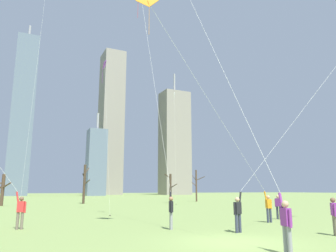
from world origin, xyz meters
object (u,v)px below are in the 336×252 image
object	(u,v)px
kite_flyer_foreground_left_yellow	(279,152)
bare_tree_right_of_center	(84,183)
distant_kite_low_near_trees_white	(174,105)
bystander_far_off_by_trees	(334,214)
kite_flyer_midfield_center_orange	(246,168)
kite_flyer_far_back_red	(163,156)
kite_flyer_foreground_right_blue	(253,147)
bare_tree_left_of_center	(2,189)
distant_kite_drifting_right_purple	(105,74)
bare_tree_leftmost	(171,187)
bystander_strolling_midfield	(278,206)
bare_tree_rightmost	(196,185)

from	to	relation	value
kite_flyer_foreground_left_yellow	bare_tree_right_of_center	world-z (taller)	kite_flyer_foreground_left_yellow
distant_kite_low_near_trees_white	bystander_far_off_by_trees	bearing A→B (deg)	-105.10
kite_flyer_midfield_center_orange	kite_flyer_far_back_red	xyz separation A→B (m)	(-5.26, 0.48, 0.54)
kite_flyer_foreground_right_blue	bare_tree_right_of_center	distance (m)	39.38
bare_tree_left_of_center	kite_flyer_foreground_left_yellow	bearing A→B (deg)	-67.92
kite_flyer_foreground_right_blue	bare_tree_left_of_center	bearing A→B (deg)	103.93
kite_flyer_far_back_red	distant_kite_drifting_right_purple	distance (m)	16.43
bare_tree_leftmost	distant_kite_drifting_right_purple	bearing A→B (deg)	-132.42
kite_flyer_foreground_right_blue	bare_tree_right_of_center	world-z (taller)	kite_flyer_foreground_right_blue
kite_flyer_midfield_center_orange	distant_kite_low_near_trees_white	xyz separation A→B (m)	(9.62, 29.15, 12.14)
kite_flyer_far_back_red	bystander_strolling_midfield	size ratio (longest dim) A/B	10.69
bare_tree_leftmost	kite_flyer_foreground_right_blue	bearing A→B (deg)	-111.20
kite_flyer_foreground_right_blue	bare_tree_rightmost	world-z (taller)	kite_flyer_foreground_right_blue
kite_flyer_foreground_right_blue	bystander_strolling_midfield	xyz separation A→B (m)	(8.65, 8.01, -2.57)
kite_flyer_foreground_left_yellow	distant_kite_drifting_right_purple	size ratio (longest dim) A/B	0.83
kite_flyer_midfield_center_orange	bare_tree_left_of_center	world-z (taller)	kite_flyer_midfield_center_orange
bystander_far_off_by_trees	bare_tree_rightmost	xyz separation A→B (m)	(15.61, 38.93, 1.88)
kite_flyer_foreground_left_yellow	bystander_strolling_midfield	xyz separation A→B (m)	(4.20, 4.71, -2.95)
kite_flyer_midfield_center_orange	bystander_far_off_by_trees	xyz separation A→B (m)	(0.24, -5.59, -2.35)
kite_flyer_foreground_right_blue	bare_tree_rightmost	size ratio (longest dim) A/B	3.81
kite_flyer_far_back_red	bare_tree_right_of_center	distance (m)	32.44
kite_flyer_foreground_left_yellow	distant_kite_drifting_right_purple	bearing A→B (deg)	106.57
bystander_strolling_midfield	distant_kite_drifting_right_purple	xyz separation A→B (m)	(-9.31, 12.47, 12.23)
kite_flyer_midfield_center_orange	distant_kite_low_near_trees_white	bearing A→B (deg)	71.74
kite_flyer_midfield_center_orange	bare_tree_leftmost	xyz separation A→B (m)	(9.47, 30.35, -0.93)
bare_tree_rightmost	kite_flyer_midfield_center_orange	bearing A→B (deg)	-115.43
kite_flyer_foreground_left_yellow	bare_tree_leftmost	bearing A→B (deg)	73.65
bystander_far_off_by_trees	bare_tree_rightmost	size ratio (longest dim) A/B	0.30
distant_kite_drifting_right_purple	kite_flyer_foreground_right_blue	bearing A→B (deg)	-88.15
kite_flyer_midfield_center_orange	bare_tree_right_of_center	distance (m)	33.02
bystander_strolling_midfield	distant_kite_drifting_right_purple	bearing A→B (deg)	126.73
bare_tree_left_of_center	bare_tree_right_of_center	bearing A→B (deg)	13.84
bystander_far_off_by_trees	distant_kite_low_near_trees_white	distance (m)	38.79
kite_flyer_foreground_left_yellow	bare_tree_rightmost	world-z (taller)	kite_flyer_foreground_left_yellow
distant_kite_low_near_trees_white	bare_tree_rightmost	bearing A→B (deg)	33.88
kite_flyer_foreground_right_blue	kite_flyer_foreground_left_yellow	size ratio (longest dim) A/B	1.67
distant_kite_drifting_right_purple	bare_tree_right_of_center	bearing A→B (deg)	83.50
bare_tree_rightmost	bare_tree_left_of_center	world-z (taller)	bare_tree_rightmost
bare_tree_right_of_center	bare_tree_left_of_center	xyz separation A→B (m)	(-10.60, -2.61, -0.86)
bystander_strolling_midfield	bare_tree_left_of_center	distance (m)	33.80
kite_flyer_midfield_center_orange	bare_tree_left_of_center	size ratio (longest dim) A/B	3.34
distant_kite_drifting_right_purple	kite_flyer_far_back_red	bearing A→B (deg)	-89.05
bystander_far_off_by_trees	bare_tree_right_of_center	size ratio (longest dim) A/B	0.29
bare_tree_left_of_center	bystander_strolling_midfield	bearing A→B (deg)	-58.27
kite_flyer_far_back_red	bare_tree_left_of_center	bearing A→B (deg)	106.25
kite_flyer_far_back_red	kite_flyer_foreground_right_blue	xyz separation A→B (m)	(0.44, -6.97, -0.32)
kite_flyer_foreground_right_blue	distant_kite_drifting_right_purple	world-z (taller)	kite_flyer_foreground_right_blue
kite_flyer_foreground_left_yellow	distant_kite_low_near_trees_white	size ratio (longest dim) A/B	0.69
kite_flyer_midfield_center_orange	distant_kite_low_near_trees_white	size ratio (longest dim) A/B	0.74
kite_flyer_foreground_left_yellow	kite_flyer_midfield_center_orange	bearing A→B (deg)	83.36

